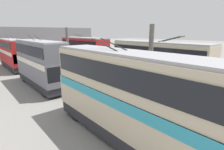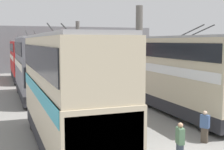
# 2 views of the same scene
# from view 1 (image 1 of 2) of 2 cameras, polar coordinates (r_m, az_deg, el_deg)

# --- Properties ---
(ground_plane) EXTENTS (240.00, 240.00, 0.00)m
(ground_plane) POSITION_cam_1_polar(r_m,az_deg,el_deg) (12.87, 28.58, -16.58)
(ground_plane) COLOR gray
(depot_back_wall) EXTENTS (0.50, 36.00, 7.17)m
(depot_back_wall) POSITION_cam_1_polar(r_m,az_deg,el_deg) (44.32, -26.86, 9.14)
(depot_back_wall) COLOR slate
(depot_back_wall) RESTS_ON ground_plane
(support_column_near) EXTENTS (0.65, 0.65, 6.72)m
(support_column_near) POSITION_cam_1_polar(r_m,az_deg,el_deg) (13.75, 12.22, 1.29)
(support_column_near) COLOR #605B56
(support_column_near) RESTS_ON ground_plane
(support_column_far) EXTENTS (0.65, 0.65, 6.72)m
(support_column_far) POSITION_cam_1_polar(r_m,az_deg,el_deg) (24.31, -14.15, 6.60)
(support_column_far) COLOR #605B56
(support_column_far) RESTS_ON ground_plane
(bus_left_near) EXTENTS (10.73, 2.54, 5.83)m
(bus_left_near) POSITION_cam_1_polar(r_m,az_deg,el_deg) (18.53, 14.48, 3.58)
(bus_left_near) COLOR black
(bus_left_near) RESTS_ON ground_plane
(bus_left_far) EXTENTS (10.50, 2.54, 5.91)m
(bus_left_far) POSITION_cam_1_polar(r_m,az_deg,el_deg) (28.91, -9.14, 7.51)
(bus_left_far) COLOR black
(bus_left_far) RESTS_ON ground_plane
(bus_right_near) EXTENTS (11.04, 2.54, 5.80)m
(bus_right_near) POSITION_cam_1_polar(r_m,az_deg,el_deg) (9.72, 4.17, -5.54)
(bus_right_near) COLOR black
(bus_right_near) RESTS_ON ground_plane
(bus_right_mid) EXTENTS (9.97, 2.54, 5.86)m
(bus_right_mid) POSITION_cam_1_polar(r_m,az_deg,el_deg) (21.24, -22.40, 4.25)
(bus_right_mid) COLOR black
(bus_right_mid) RESTS_ON ground_plane
(bus_right_far) EXTENTS (10.65, 2.54, 5.60)m
(bus_right_far) POSITION_cam_1_polar(r_m,az_deg,el_deg) (33.88, -29.56, 6.51)
(bus_right_far) COLOR black
(bus_right_far) RESTS_ON ground_plane
(person_aisle_foreground) EXTENTS (0.45, 0.30, 1.64)m
(person_aisle_foreground) POSITION_cam_1_polar(r_m,az_deg,el_deg) (12.32, 28.15, -13.37)
(person_aisle_foreground) COLOR #384251
(person_aisle_foreground) RESTS_ON ground_plane
(person_by_left_row) EXTENTS (0.48, 0.43, 1.57)m
(person_by_left_row) POSITION_cam_1_polar(r_m,az_deg,el_deg) (15.00, 25.57, -8.39)
(person_by_left_row) COLOR #473D33
(person_by_left_row) RESTS_ON ground_plane
(person_by_right_row) EXTENTS (0.45, 0.48, 1.75)m
(person_by_right_row) POSITION_cam_1_polar(r_m,az_deg,el_deg) (12.28, 8.12, -11.48)
(person_by_right_row) COLOR #2D2D33
(person_by_right_row) RESTS_ON ground_plane
(person_aisle_midway) EXTENTS (0.46, 0.47, 1.63)m
(person_aisle_midway) POSITION_cam_1_polar(r_m,az_deg,el_deg) (21.54, -10.23, -0.55)
(person_aisle_midway) COLOR #384251
(person_aisle_midway) RESTS_ON ground_plane
(oil_drum) EXTENTS (0.56, 0.56, 0.86)m
(oil_drum) POSITION_cam_1_polar(r_m,az_deg,el_deg) (26.22, -11.77, 1.01)
(oil_drum) COLOR #B28E23
(oil_drum) RESTS_ON ground_plane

